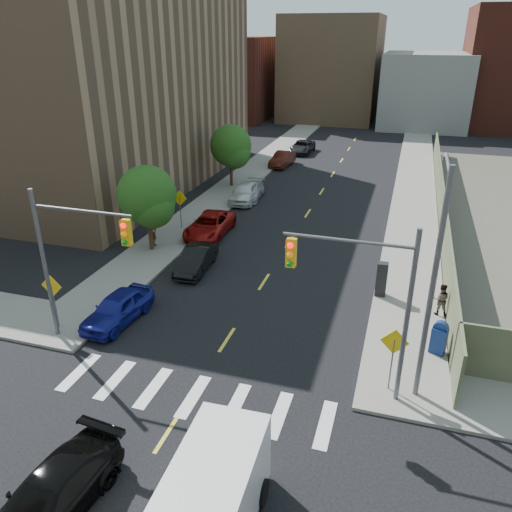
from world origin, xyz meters
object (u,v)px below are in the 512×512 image
Objects in this scene: parked_car_maroon at (282,159)px; mailbox at (439,338)px; parked_car_blue at (118,308)px; pedestrian_east at (441,299)px; payphone at (381,279)px; black_sedan at (50,497)px; parked_car_silver at (251,191)px; parked_car_white at (245,192)px; parked_car_red at (210,225)px; cargo_van at (208,508)px; parked_car_black at (196,259)px; pedestrian_west at (153,233)px; parked_car_grey at (302,147)px.

parked_car_maroon is 33.39m from mailbox.
mailbox is at bearing 12.04° from parked_car_blue.
payphone is at bearing -20.27° from pedestrian_east.
black_sedan is at bearing 54.78° from pedestrian_east.
mailbox is 3.36m from pedestrian_east.
black_sedan is 15.71m from mailbox.
parked_car_silver is at bearing 145.55° from mailbox.
mailbox is at bearing -52.18° from parked_car_white.
cargo_van reaches higher than parked_car_red.
payphone is at bearing -49.88° from parked_car_white.
parked_car_white is at bearing 147.42° from mailbox.
pedestrian_east is at bearing -9.13° from parked_car_black.
parked_car_red is 1.05× the size of black_sedan.
pedestrian_east is (2.90, -1.13, -0.11)m from payphone.
parked_car_blue is 15.52m from pedestrian_east.
pedestrian_west is at bearing 112.65° from parked_car_blue.
parked_car_white is 0.83× the size of cargo_van.
cargo_van is (7.84, -47.73, 0.64)m from parked_car_grey.
parked_car_silver is at bearing -90.45° from parked_car_grey.
cargo_van is at bearing -100.97° from mailbox.
mailbox reaches higher than parked_car_blue.
pedestrian_west reaches higher than parked_car_red.
pedestrian_west reaches higher than parked_car_maroon.
parked_car_black is at bearing 178.53° from mailbox.
parked_car_silver is 0.92× the size of parked_car_white.
payphone is at bearing -55.60° from parked_car_silver.
parked_car_grey is (0.61, 6.73, -0.04)m from parked_car_maroon.
parked_car_silver is at bearing 102.64° from black_sedan.
payphone is at bearing -4.60° from parked_car_black.
parked_car_maroon is 2.91× the size of mailbox.
mailbox reaches higher than parked_car_black.
pedestrian_east is (14.70, -6.69, 0.24)m from parked_car_red.
parked_car_silver is at bearing -45.74° from pedestrian_east.
cargo_van reaches higher than parked_car_blue.
black_sedan is 3.07× the size of pedestrian_east.
mailbox is (13.25, -4.72, 0.21)m from parked_car_black.
cargo_van is (4.62, 0.54, 0.60)m from black_sedan.
parked_car_silver is 0.86× the size of black_sedan.
parked_car_grey is 36.27m from pedestrian_east.
parked_car_white reaches higher than parked_car_black.
parked_car_blue is 2.28× the size of pedestrian_west.
parked_car_grey is at bearing 106.88° from payphone.
pedestrian_west reaches higher than parked_car_silver.
payphone reaches higher than parked_car_grey.
parked_car_maroon is at bearing 99.88° from cargo_van.
pedestrian_west is at bearing 120.02° from cargo_van.
parked_car_white is 2.49× the size of pedestrian_west.
payphone reaches higher than black_sedan.
cargo_van is (8.45, -41.00, 0.60)m from parked_car_maroon.
parked_car_maroon is 0.80× the size of cargo_van.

